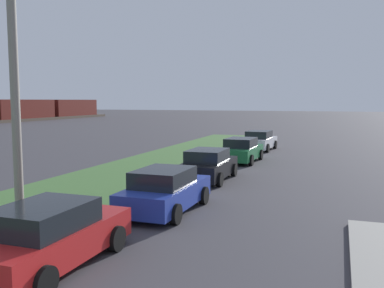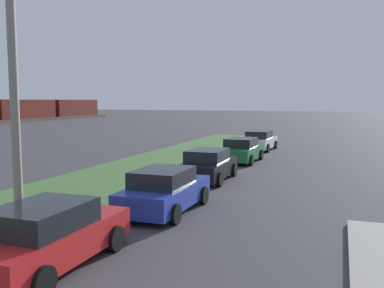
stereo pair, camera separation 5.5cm
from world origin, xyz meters
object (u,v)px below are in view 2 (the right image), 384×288
at_px(parked_car_white, 260,141).
at_px(streetlight, 23,76).
at_px(parked_car_black, 208,165).
at_px(parked_car_red, 48,236).
at_px(parked_car_green, 241,150).
at_px(parked_car_blue, 165,191).

bearing_deg(parked_car_white, streetlight, 177.87).
bearing_deg(streetlight, parked_car_black, -12.41).
relative_size(parked_car_red, streetlight, 0.58).
xyz_separation_m(parked_car_green, streetlight, (-16.05, 2.26, 3.67)).
bearing_deg(parked_car_red, parked_car_white, -0.42).
bearing_deg(parked_car_white, parked_car_black, -176.88).
bearing_deg(parked_car_red, parked_car_black, -1.05).
distance_m(parked_car_red, parked_car_white, 24.08).
relative_size(parked_car_red, parked_car_white, 0.98).
height_order(parked_car_blue, parked_car_black, same).
xyz_separation_m(parked_car_red, parked_car_blue, (5.31, -0.58, 0.00)).
relative_size(parked_car_green, streetlight, 0.58).
xyz_separation_m(parked_car_green, parked_car_white, (6.50, 0.08, 0.00)).
bearing_deg(parked_car_red, streetlight, 50.66).
bearing_deg(parked_car_green, parked_car_white, 2.29).
bearing_deg(streetlight, parked_car_blue, -32.60).
distance_m(parked_car_red, parked_car_green, 17.58).
distance_m(parked_car_blue, parked_car_green, 12.27).
xyz_separation_m(parked_car_black, streetlight, (-9.65, 2.12, 3.67)).
bearing_deg(parked_car_white, parked_car_blue, -175.88).
distance_m(parked_car_black, streetlight, 10.54).
xyz_separation_m(parked_car_red, streetlight, (1.53, 1.84, 3.67)).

